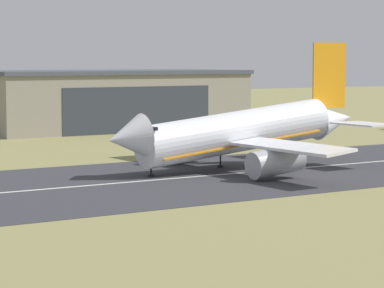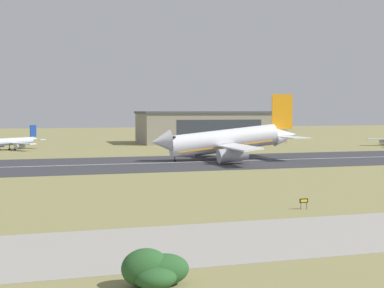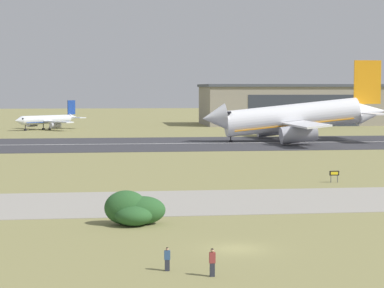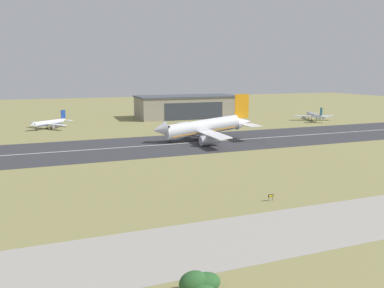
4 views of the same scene
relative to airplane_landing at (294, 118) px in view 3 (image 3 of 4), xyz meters
name	(u,v)px [view 3 (image 3 of 4)]	position (x,y,z in m)	size (l,w,h in m)	color
ground_plane	(169,171)	(-34.43, -58.07, -5.46)	(710.89, 710.89, 0.00)	olive
runway_strip	(146,144)	(-34.43, -3.23, -5.43)	(470.89, 42.42, 0.06)	#333338
runway_centreline	(146,144)	(-34.43, -3.23, -5.39)	(423.80, 0.70, 0.01)	silver
taxiway_road	(196,202)	(-34.43, -88.96, -5.43)	(353.17, 17.85, 0.05)	gray
hangar_building	(293,104)	(21.37, 80.85, 1.44)	(62.74, 27.98, 13.75)	gray
airplane_landing	(294,118)	(0.00, 0.00, 0.00)	(44.29, 47.32, 18.88)	white
airplane_parked_west	(47,120)	(-60.26, 58.09, -2.52)	(21.06, 21.54, 8.69)	silver
shrub_clump	(134,210)	(-41.78, -101.73, -4.15)	(5.55, 3.66, 3.12)	#285628
runway_sign	(334,174)	(-14.26, -74.51, -4.33)	(1.29, 0.13, 1.55)	#4C4C51
spectator_left	(167,259)	(-40.34, -119.18, -4.62)	(0.40, 0.24, 1.62)	#282B38
spectator_right	(212,262)	(-37.55, -121.06, -4.46)	(0.40, 0.24, 1.88)	#282B38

